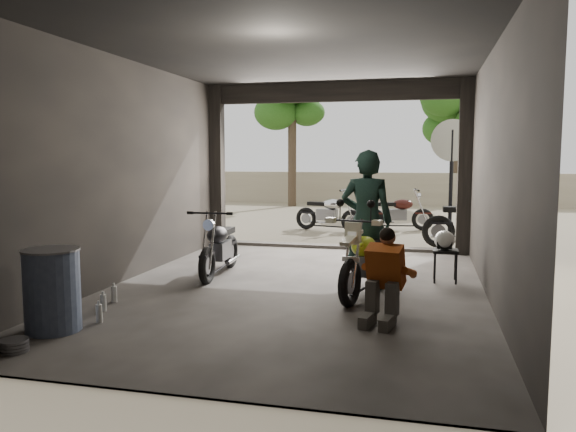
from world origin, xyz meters
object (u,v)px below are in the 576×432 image
at_px(outside_bike_b, 398,210).
at_px(outside_bike_c, 476,218).
at_px(sign_post, 452,160).
at_px(oil_drum, 52,291).
at_px(helmet, 445,240).
at_px(stool, 445,255).
at_px(left_bike, 220,243).
at_px(main_bike, 366,256).
at_px(outside_bike_a, 329,210).
at_px(mechanic, 383,279).
at_px(rider, 366,220).

xyz_separation_m(outside_bike_b, outside_bike_c, (1.62, -2.45, 0.10)).
bearing_deg(sign_post, oil_drum, -143.16).
bearing_deg(helmet, oil_drum, -155.64).
bearing_deg(stool, left_bike, -174.55).
distance_m(main_bike, outside_bike_a, 6.38).
bearing_deg(left_bike, sign_post, 45.27).
height_order(outside_bike_c, stool, outside_bike_c).
bearing_deg(sign_post, helmet, -115.63).
distance_m(mechanic, oil_drum, 3.45).
distance_m(outside_bike_a, mechanic, 7.62).
bearing_deg(outside_bike_a, outside_bike_c, -105.64).
bearing_deg(main_bike, outside_bike_a, 116.80).
bearing_deg(left_bike, helmet, 2.26).
distance_m(outside_bike_b, mechanic, 7.93).
xyz_separation_m(outside_bike_b, rider, (-0.13, -6.36, 0.44)).
height_order(outside_bike_a, outside_bike_c, outside_bike_c).
distance_m(left_bike, rider, 2.31).
bearing_deg(helmet, outside_bike_b, 83.61).
bearing_deg(outside_bike_c, left_bike, 127.63).
distance_m(rider, helmet, 1.29).
bearing_deg(stool, rider, -148.18).
bearing_deg(stool, outside_bike_a, 116.52).
distance_m(rider, mechanic, 1.67).
distance_m(outside_bike_c, helmet, 3.31).
distance_m(left_bike, oil_drum, 3.08).
relative_size(outside_bike_b, outside_bike_c, 0.83).
distance_m(outside_bike_a, helmet, 5.74).
height_order(outside_bike_a, mechanic, outside_bike_a).
height_order(mechanic, oil_drum, mechanic).
bearing_deg(outside_bike_c, rider, 151.78).
bearing_deg(rider, outside_bike_b, -90.09).
xyz_separation_m(outside_bike_a, outside_bike_c, (3.26, -1.91, 0.09)).
relative_size(outside_bike_a, outside_bike_c, 0.85).
xyz_separation_m(main_bike, helmet, (1.00, 1.05, 0.09)).
relative_size(stool, oil_drum, 0.56).
height_order(left_bike, helmet, left_bike).
xyz_separation_m(outside_bike_b, stool, (0.94, -5.70, -0.10)).
bearing_deg(main_bike, oil_drum, -129.81).
relative_size(main_bike, outside_bike_b, 1.07).
relative_size(mechanic, oil_drum, 1.16).
relative_size(rider, oil_drum, 2.20).
distance_m(main_bike, sign_post, 5.03).
height_order(rider, helmet, rider).
bearing_deg(left_bike, outside_bike_c, 38.26).
distance_m(left_bike, mechanic, 3.22).
xyz_separation_m(outside_bike_a, mechanic, (1.85, -7.39, -0.02)).
bearing_deg(outside_bike_c, stool, 164.01).
xyz_separation_m(main_bike, stool, (1.02, 1.04, -0.12)).
height_order(left_bike, stool, left_bike).
relative_size(outside_bike_a, helmet, 5.07).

